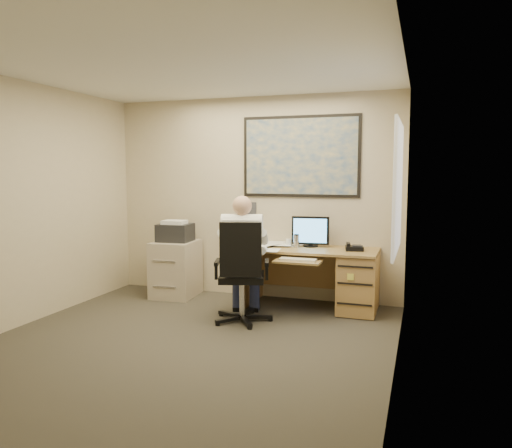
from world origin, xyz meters
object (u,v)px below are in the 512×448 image
(filing_cabinet, at_px, (176,264))
(person, at_px, (243,259))
(desk, at_px, (338,274))
(office_chair, at_px, (239,293))

(filing_cabinet, height_order, person, person)
(desk, bearing_deg, filing_cabinet, -179.22)
(filing_cabinet, relative_size, office_chair, 0.90)
(desk, xyz_separation_m, filing_cabinet, (-2.22, -0.03, 0.01))
(person, bearing_deg, office_chair, -114.38)
(desk, distance_m, office_chair, 1.32)
(filing_cabinet, height_order, office_chair, office_chair)
(office_chair, xyz_separation_m, person, (0.02, 0.08, 0.38))
(office_chair, relative_size, person, 0.81)
(desk, height_order, person, person)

